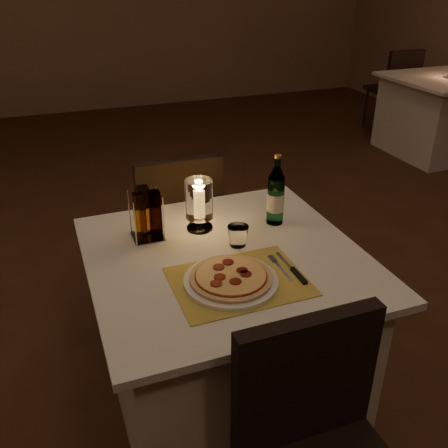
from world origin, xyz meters
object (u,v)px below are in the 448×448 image
object	(u,v)px
chair_far	(176,219)
plate	(231,281)
hurricane_candle	(199,201)
chair_near	(320,444)
pizza	(231,277)
water_bottle	(276,196)
main_table	(226,332)
tumbler	(238,236)
neighbor_table_right	(440,116)

from	to	relation	value
chair_far	plate	distance (m)	0.92
chair_far	hurricane_candle	xyz separation A→B (m)	(-0.03, -0.48, 0.32)
chair_near	pizza	bearing A→B (deg)	95.36
water_bottle	hurricane_candle	distance (m)	0.31
chair_near	plate	xyz separation A→B (m)	(-0.05, 0.53, 0.20)
pizza	hurricane_candle	size ratio (longest dim) A/B	1.32
main_table	tumbler	size ratio (longest dim) A/B	12.32
chair_near	water_bottle	bearing A→B (deg)	72.35
chair_near	pizza	world-z (taller)	chair_near
pizza	chair_far	bearing A→B (deg)	86.79
tumbler	hurricane_candle	xyz separation A→B (m)	(-0.09, 0.18, 0.08)
neighbor_table_right	chair_near	bearing A→B (deg)	-136.08
main_table	pizza	size ratio (longest dim) A/B	3.57
chair_far	pizza	world-z (taller)	chair_far
plate	pizza	bearing A→B (deg)	125.46
water_bottle	chair_far	bearing A→B (deg)	117.67
plate	neighbor_table_right	size ratio (longest dim) A/B	0.32
tumbler	water_bottle	world-z (taller)	water_bottle
plate	pizza	xyz separation A→B (m)	(-0.00, 0.00, 0.02)
plate	water_bottle	bearing A→B (deg)	46.82
chair_near	pizza	size ratio (longest dim) A/B	3.21
plate	pizza	size ratio (longest dim) A/B	1.14
chair_far	water_bottle	bearing A→B (deg)	-62.33
chair_far	pizza	size ratio (longest dim) A/B	3.21
main_table	chair_near	distance (m)	0.74
chair_near	water_bottle	xyz separation A→B (m)	(0.28, 0.89, 0.31)
pizza	tumbler	distance (m)	0.26
pizza	water_bottle	distance (m)	0.50
chair_near	chair_far	bearing A→B (deg)	90.00
chair_far	pizza	bearing A→B (deg)	-93.21
water_bottle	main_table	bearing A→B (deg)	-148.30
chair_far	water_bottle	distance (m)	0.68
chair_near	hurricane_candle	xyz separation A→B (m)	(-0.03, 0.95, 0.32)
main_table	water_bottle	xyz separation A→B (m)	(0.28, 0.17, 0.49)
water_bottle	hurricane_candle	xyz separation A→B (m)	(-0.31, 0.06, 0.01)
chair_far	hurricane_candle	bearing A→B (deg)	-93.11
plate	tumbler	xyz separation A→B (m)	(0.12, 0.23, 0.03)
pizza	water_bottle	world-z (taller)	water_bottle
chair_near	chair_far	xyz separation A→B (m)	(-0.00, 1.43, 0.00)
chair_near	neighbor_table_right	xyz separation A→B (m)	(3.10, 2.99, -0.18)
hurricane_candle	chair_near	bearing A→B (deg)	-88.41
chair_near	hurricane_candle	size ratio (longest dim) A/B	4.23
plate	hurricane_candle	distance (m)	0.43
plate	tumbler	bearing A→B (deg)	62.89
water_bottle	hurricane_candle	bearing A→B (deg)	169.63
plate	water_bottle	xyz separation A→B (m)	(0.33, 0.35, 0.11)
chair_far	pizza	xyz separation A→B (m)	(-0.05, -0.89, 0.22)
plate	tumbler	distance (m)	0.26
water_bottle	hurricane_candle	world-z (taller)	water_bottle
plate	tumbler	size ratio (longest dim) A/B	3.94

